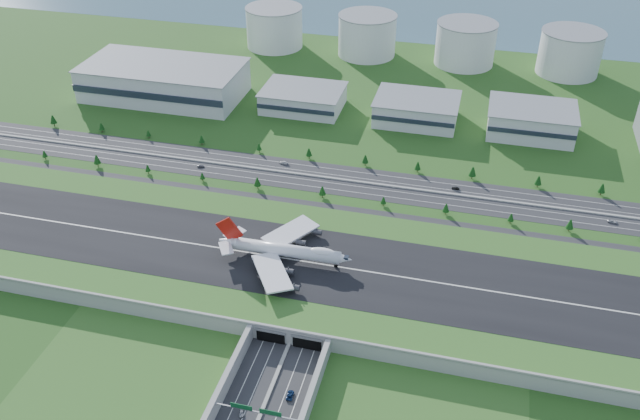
% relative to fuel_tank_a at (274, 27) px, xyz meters
% --- Properties ---
extents(ground, '(1200.00, 1200.00, 0.00)m').
position_rel_fuel_tank_a_xyz_m(ground, '(120.00, -310.00, -17.50)').
color(ground, '#284E18').
rests_on(ground, ground).
extents(airfield_deck, '(520.00, 100.00, 9.20)m').
position_rel_fuel_tank_a_xyz_m(airfield_deck, '(120.00, -310.09, -13.38)').
color(airfield_deck, gray).
rests_on(airfield_deck, ground).
extents(sign_gantry_near, '(38.70, 0.70, 9.80)m').
position_rel_fuel_tank_a_xyz_m(sign_gantry_near, '(120.00, -405.04, -10.55)').
color(sign_gantry_near, gray).
rests_on(sign_gantry_near, ground).
extents(north_expressway, '(560.00, 36.00, 0.12)m').
position_rel_fuel_tank_a_xyz_m(north_expressway, '(120.00, -215.00, -17.44)').
color(north_expressway, '#28282B').
rests_on(north_expressway, ground).
extents(tree_row, '(505.36, 48.69, 8.45)m').
position_rel_fuel_tank_a_xyz_m(tree_row, '(142.44, -214.84, -12.86)').
color(tree_row, '#3D2819').
rests_on(tree_row, ground).
extents(hangar_west, '(120.00, 60.00, 25.00)m').
position_rel_fuel_tank_a_xyz_m(hangar_west, '(-50.00, -125.00, -5.00)').
color(hangar_west, silver).
rests_on(hangar_west, ground).
extents(hangar_mid_a, '(58.00, 42.00, 15.00)m').
position_rel_fuel_tank_a_xyz_m(hangar_mid_a, '(60.00, -120.00, -10.00)').
color(hangar_mid_a, silver).
rests_on(hangar_mid_a, ground).
extents(hangar_mid_b, '(58.00, 42.00, 17.00)m').
position_rel_fuel_tank_a_xyz_m(hangar_mid_b, '(145.00, -120.00, -9.00)').
color(hangar_mid_b, silver).
rests_on(hangar_mid_b, ground).
extents(hangar_mid_c, '(58.00, 42.00, 19.00)m').
position_rel_fuel_tank_a_xyz_m(hangar_mid_c, '(225.00, -120.00, -8.00)').
color(hangar_mid_c, silver).
rests_on(hangar_mid_c, ground).
extents(fuel_tank_a, '(50.00, 50.00, 35.00)m').
position_rel_fuel_tank_a_xyz_m(fuel_tank_a, '(0.00, 0.00, 0.00)').
color(fuel_tank_a, white).
rests_on(fuel_tank_a, ground).
extents(fuel_tank_b, '(50.00, 50.00, 35.00)m').
position_rel_fuel_tank_a_xyz_m(fuel_tank_b, '(85.00, 0.00, 0.00)').
color(fuel_tank_b, white).
rests_on(fuel_tank_b, ground).
extents(fuel_tank_c, '(50.00, 50.00, 35.00)m').
position_rel_fuel_tank_a_xyz_m(fuel_tank_c, '(170.00, 0.00, 0.00)').
color(fuel_tank_c, white).
rests_on(fuel_tank_c, ground).
extents(fuel_tank_d, '(50.00, 50.00, 35.00)m').
position_rel_fuel_tank_a_xyz_m(fuel_tank_d, '(255.00, 0.00, 0.00)').
color(fuel_tank_d, white).
rests_on(fuel_tank_d, ground).
extents(bay_water, '(1200.00, 260.00, 0.06)m').
position_rel_fuel_tank_a_xyz_m(bay_water, '(120.00, 170.00, -17.47)').
color(bay_water, '#3A5F6F').
rests_on(bay_water, ground).
extents(boeing_747, '(70.51, 66.65, 21.80)m').
position_rel_fuel_tank_a_xyz_m(boeing_747, '(103.35, -310.84, -3.33)').
color(boeing_747, white).
rests_on(boeing_747, airfield_deck).
extents(car_0, '(3.08, 4.88, 1.55)m').
position_rel_fuel_tank_a_xyz_m(car_0, '(112.48, -402.00, -16.61)').
color(car_0, '#ACACB1').
rests_on(car_0, ground).
extents(car_2, '(2.98, 5.82, 1.57)m').
position_rel_fuel_tank_a_xyz_m(car_2, '(128.88, -388.52, -16.59)').
color(car_2, '#0E2147').
rests_on(car_2, ground).
extents(car_4, '(4.90, 3.11, 1.55)m').
position_rel_fuel_tank_a_xyz_m(car_4, '(19.67, -221.88, -16.60)').
color(car_4, slate).
rests_on(car_4, ground).
extents(car_5, '(4.73, 1.71, 1.55)m').
position_rel_fuel_tank_a_xyz_m(car_5, '(181.36, -208.64, -16.61)').
color(car_5, black).
rests_on(car_5, ground).
extents(car_6, '(5.67, 3.34, 1.48)m').
position_rel_fuel_tank_a_xyz_m(car_6, '(270.92, -222.32, -16.64)').
color(car_6, silver).
rests_on(car_6, ground).
extents(car_7, '(6.25, 3.45, 1.72)m').
position_rel_fuel_tank_a_xyz_m(car_7, '(70.26, -204.52, -16.52)').
color(car_7, silver).
rests_on(car_7, ground).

